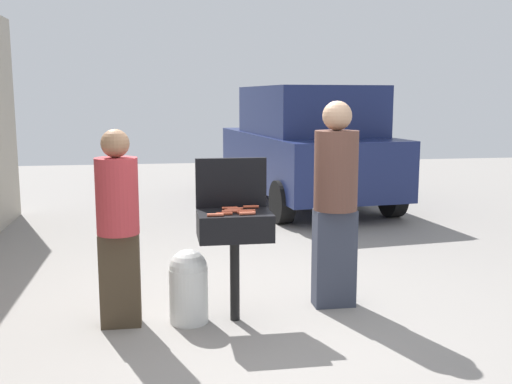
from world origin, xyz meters
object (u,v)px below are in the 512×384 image
object	(u,v)px
hot_dog_1	(232,211)
hot_dog_8	(247,213)
hot_dog_9	(247,211)
parked_minivan	(305,145)
propane_tank	(189,284)
hot_dog_0	(224,214)
person_right	(335,197)
hot_dog_6	(215,215)
hot_dog_5	(230,208)
hot_dog_7	(251,207)
hot_dog_2	(235,209)
hot_dog_3	(245,212)
hot_dog_4	(230,212)
person_left	(118,221)
bbq_grill	(234,229)

from	to	relation	value
hot_dog_1	hot_dog_8	world-z (taller)	same
hot_dog_9	parked_minivan	xyz separation A→B (m)	(1.78, 5.33, 0.09)
hot_dog_9	propane_tank	world-z (taller)	hot_dog_9
hot_dog_0	hot_dog_9	xyz separation A→B (m)	(0.20, 0.08, 0.00)
person_right	hot_dog_6	bearing A→B (deg)	31.22
hot_dog_5	hot_dog_8	size ratio (longest dim) A/B	1.00
hot_dog_1	hot_dog_7	size ratio (longest dim) A/B	1.00
hot_dog_2	hot_dog_3	bearing A→B (deg)	-66.74
hot_dog_5	parked_minivan	xyz separation A→B (m)	(1.91, 5.19, 0.09)
hot_dog_4	person_right	size ratio (longest dim) A/B	0.07
hot_dog_2	person_right	distance (m)	0.92
hot_dog_4	hot_dog_9	bearing A→B (deg)	0.44
person_left	hot_dog_1	bearing A→B (deg)	-11.58
hot_dog_0	hot_dog_4	world-z (taller)	same
hot_dog_4	bbq_grill	bearing A→B (deg)	42.00
hot_dog_6	hot_dog_2	bearing A→B (deg)	50.91
hot_dog_4	hot_dog_6	bearing A→B (deg)	-136.26
hot_dog_3	hot_dog_6	bearing A→B (deg)	-162.55
hot_dog_3	hot_dog_6	size ratio (longest dim) A/B	1.00
hot_dog_9	hot_dog_4	bearing A→B (deg)	-179.56
propane_tank	person_left	world-z (taller)	person_left
hot_dog_2	propane_tank	size ratio (longest dim) A/B	0.21
person_left	parked_minivan	distance (m)	5.98
hot_dog_1	parked_minivan	distance (m)	5.63
hot_dog_8	bbq_grill	bearing A→B (deg)	122.02
hot_dog_0	propane_tank	size ratio (longest dim) A/B	0.21
hot_dog_1	bbq_grill	bearing A→B (deg)	25.91
hot_dog_0	hot_dog_5	bearing A→B (deg)	72.65
bbq_grill	hot_dog_9	distance (m)	0.19
hot_dog_7	parked_minivan	size ratio (longest dim) A/B	0.03
hot_dog_0	hot_dog_8	bearing A→B (deg)	-5.91
hot_dog_2	hot_dog_7	xyz separation A→B (m)	(0.14, 0.07, 0.00)
hot_dog_2	propane_tank	bearing A→B (deg)	-172.84
bbq_grill	hot_dog_7	size ratio (longest dim) A/B	7.08
bbq_grill	parked_minivan	distance (m)	5.62
hot_dog_5	hot_dog_9	world-z (taller)	same
hot_dog_2	hot_dog_1	bearing A→B (deg)	-112.41
hot_dog_2	hot_dog_8	xyz separation A→B (m)	(0.07, -0.20, 0.00)
hot_dog_0	hot_dog_9	bearing A→B (deg)	22.57
hot_dog_2	hot_dog_4	xyz separation A→B (m)	(-0.06, -0.10, 0.00)
hot_dog_5	hot_dog_0	bearing A→B (deg)	-107.35
hot_dog_1	hot_dog_2	bearing A→B (deg)	67.59
hot_dog_5	hot_dog_2	bearing A→B (deg)	-44.75
hot_dog_0	hot_dog_9	distance (m)	0.21
bbq_grill	hot_dog_4	distance (m)	0.17
bbq_grill	parked_minivan	world-z (taller)	parked_minivan
hot_dog_6	person_left	distance (m)	0.78
hot_dog_9	parked_minivan	bearing A→B (deg)	71.54
bbq_grill	hot_dog_5	distance (m)	0.19
hot_dog_2	hot_dog_8	bearing A→B (deg)	-70.10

